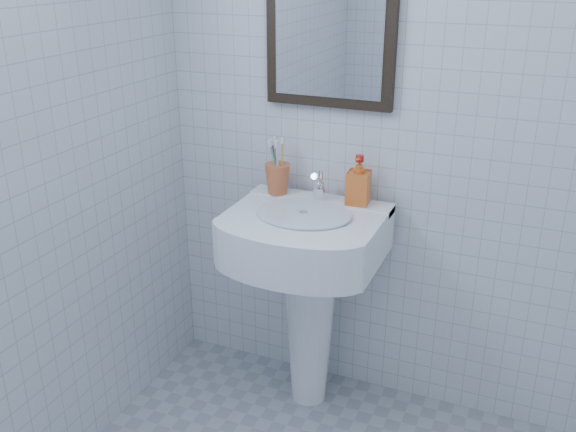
% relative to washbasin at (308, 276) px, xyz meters
% --- Properties ---
extents(wall_back, '(2.20, 0.02, 2.50)m').
position_rel_washbasin_xyz_m(wall_back, '(0.41, 0.21, 0.65)').
color(wall_back, silver).
rests_on(wall_back, ground).
extents(washbasin, '(0.58, 0.42, 0.89)m').
position_rel_washbasin_xyz_m(washbasin, '(0.00, 0.00, 0.00)').
color(washbasin, white).
rests_on(washbasin, ground).
extents(faucet, '(0.05, 0.11, 0.13)m').
position_rel_washbasin_xyz_m(faucet, '(0.00, 0.11, 0.34)').
color(faucet, silver).
rests_on(faucet, washbasin).
extents(toothbrush_cup, '(0.13, 0.13, 0.12)m').
position_rel_washbasin_xyz_m(toothbrush_cup, '(-0.18, 0.11, 0.35)').
color(toothbrush_cup, '#C15A30').
rests_on(toothbrush_cup, washbasin).
extents(soap_dispenser, '(0.09, 0.09, 0.19)m').
position_rel_washbasin_xyz_m(soap_dispenser, '(0.15, 0.13, 0.38)').
color(soap_dispenser, '#CA4713').
rests_on(soap_dispenser, washbasin).
extents(wall_mirror, '(0.50, 0.04, 0.62)m').
position_rel_washbasin_xyz_m(wall_mirror, '(-0.00, 0.19, 0.95)').
color(wall_mirror, black).
rests_on(wall_mirror, wall_back).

